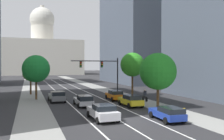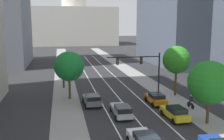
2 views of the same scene
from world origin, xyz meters
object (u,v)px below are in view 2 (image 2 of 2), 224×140
(car_gray, at_px, (92,99))
(capitol_building, at_px, (74,21))
(traffic_signal_mast, at_px, (143,66))
(street_tree_near_left, at_px, (69,66))
(car_orange, at_px, (156,98))
(street_tree_near_right, at_px, (176,60))
(street_tree_mid_right, at_px, (210,83))
(street_tree_mid_left, at_px, (63,65))
(car_silver, at_px, (121,110))
(car_yellow, at_px, (175,112))
(cyclist, at_px, (191,102))

(car_gray, bearing_deg, capitol_building, -3.94)
(car_gray, distance_m, traffic_signal_mast, 8.85)
(car_gray, xyz_separation_m, street_tree_near_left, (-2.69, 3.69, 3.83))
(car_orange, distance_m, street_tree_near_right, 7.26)
(car_gray, distance_m, car_orange, 8.39)
(car_orange, relative_size, street_tree_mid_right, 0.64)
(street_tree_mid_left, relative_size, street_tree_near_right, 0.71)
(car_silver, xyz_separation_m, car_orange, (5.57, 3.86, 0.02))
(street_tree_mid_left, bearing_deg, car_orange, -44.87)
(street_tree_near_right, xyz_separation_m, street_tree_near_left, (-15.40, 0.96, -0.64))
(street_tree_mid_left, bearing_deg, capitol_building, 85.80)
(car_yellow, relative_size, street_tree_mid_right, 0.65)
(car_silver, relative_size, car_gray, 1.18)
(car_gray, xyz_separation_m, street_tree_mid_right, (11.14, -8.64, 3.60))
(street_tree_mid_left, bearing_deg, street_tree_near_right, -26.57)
(cyclist, distance_m, street_tree_mid_left, 21.18)
(cyclist, height_order, street_tree_mid_left, street_tree_mid_left)
(street_tree_near_left, relative_size, street_tree_mid_right, 1.01)
(street_tree_near_right, bearing_deg, street_tree_mid_right, -97.88)
(car_orange, relative_size, traffic_signal_mast, 0.55)
(capitol_building, height_order, street_tree_near_right, capitol_building)
(capitol_building, relative_size, car_gray, 10.65)
(street_tree_near_left, xyz_separation_m, street_tree_mid_right, (13.83, -12.33, -0.23))
(car_yellow, relative_size, street_tree_near_left, 0.65)
(street_tree_near_right, bearing_deg, car_gray, -167.86)
(capitol_building, distance_m, car_orange, 115.47)
(car_silver, height_order, car_yellow, car_yellow)
(car_yellow, bearing_deg, street_tree_near_right, -26.48)
(car_yellow, bearing_deg, street_tree_mid_right, -125.19)
(car_gray, height_order, car_orange, car_gray)
(capitol_building, distance_m, car_yellow, 121.34)
(traffic_signal_mast, bearing_deg, street_tree_near_left, 174.03)
(car_gray, xyz_separation_m, street_tree_near_right, (12.71, 2.73, 4.47))
(car_orange, bearing_deg, car_silver, 125.61)
(traffic_signal_mast, xyz_separation_m, street_tree_mid_left, (-10.98, 8.18, -0.82))
(car_silver, bearing_deg, street_tree_near_left, 33.86)
(car_silver, bearing_deg, street_tree_mid_left, 22.67)
(car_orange, distance_m, cyclist, 4.45)
(street_tree_near_left, bearing_deg, car_yellow, -43.56)
(car_gray, relative_size, street_tree_mid_left, 0.78)
(car_silver, bearing_deg, cyclist, -81.10)
(street_tree_mid_left, bearing_deg, car_gray, -72.46)
(capitol_building, xyz_separation_m, car_yellow, (4.18, -120.70, -11.70))
(car_yellow, height_order, traffic_signal_mast, traffic_signal_mast)
(street_tree_mid_left, height_order, street_tree_near_right, street_tree_near_right)
(cyclist, bearing_deg, capitol_building, 2.91)
(street_tree_near_right, distance_m, street_tree_mid_right, 11.51)
(car_gray, xyz_separation_m, car_yellow, (8.34, -6.80, -0.04))
(car_silver, relative_size, street_tree_near_right, 0.65)
(car_silver, height_order, street_tree_near_right, street_tree_near_right)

